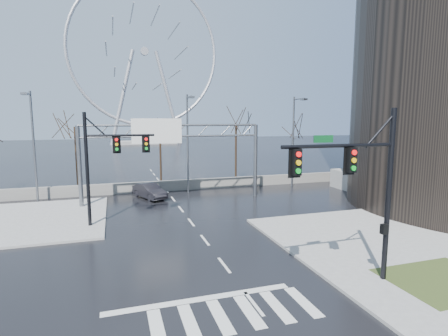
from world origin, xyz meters
name	(u,v)px	position (x,y,z in m)	size (l,w,h in m)	color
ground	(224,265)	(0.00, 0.00, 0.00)	(260.00, 260.00, 0.00)	black
sidewalk_right_ext	(359,233)	(10.00, 2.00, 0.07)	(12.00, 10.00, 0.15)	gray
sidewalk_far	(36,220)	(-11.00, 12.00, 0.07)	(10.00, 12.00, 0.15)	gray
grass_strip	(443,280)	(9.00, -5.00, 0.15)	(5.00, 4.00, 0.02)	#2E401A
barrier_wall	(167,186)	(0.00, 20.00, 0.55)	(52.00, 0.50, 1.10)	slate
signal_mast_near	(365,180)	(5.14, -4.04, 4.87)	(5.52, 0.41, 8.00)	black
signal_mast_far	(104,158)	(-5.87, 8.96, 4.83)	(4.72, 0.41, 8.00)	black
sign_gantry	(170,146)	(-0.38, 14.96, 5.18)	(16.36, 0.40, 7.60)	slate
streetlight_left	(32,138)	(-12.00, 18.16, 5.89)	(0.50, 2.55, 10.00)	slate
streetlight_mid	(188,136)	(2.00, 18.16, 5.89)	(0.50, 2.55, 10.00)	slate
streetlight_right	(295,134)	(14.00, 18.16, 5.89)	(0.50, 2.55, 10.00)	slate
tree_left	(75,134)	(-9.00, 23.50, 5.98)	(3.75, 3.75, 7.50)	black
tree_center	(160,140)	(0.00, 24.50, 5.17)	(3.25, 3.25, 6.50)	black
tree_right	(236,130)	(9.00, 23.50, 6.22)	(3.90, 3.90, 7.80)	black
tree_far_right	(293,136)	(17.00, 24.00, 5.41)	(3.40, 3.40, 6.80)	black
ferris_wheel	(145,58)	(5.00, 95.00, 26.13)	(45.00, 6.00, 50.91)	gray
car	(149,191)	(-2.09, 17.00, 0.72)	(1.52, 4.37, 1.44)	black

